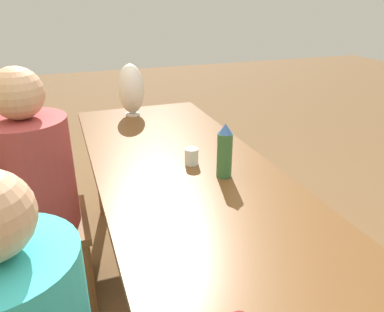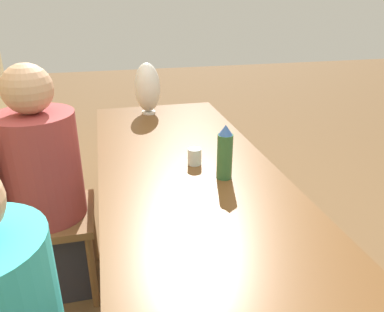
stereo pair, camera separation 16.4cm
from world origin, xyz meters
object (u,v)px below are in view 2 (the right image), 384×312
water_bottle (225,153)px  person_far (47,181)px  vase (147,88)px  water_tumbler (195,156)px  chair_far (31,206)px

water_bottle → person_far: person_far is taller
water_bottle → vase: size_ratio=0.73×
water_bottle → water_tumbler: size_ratio=3.13×
water_bottle → vase: vase is taller
water_bottle → chair_far: bearing=68.6°
chair_far → person_far: size_ratio=0.82×
water_tumbler → person_far: bearing=75.8°
water_tumbler → chair_far: bearing=77.4°
water_tumbler → vase: size_ratio=0.23×
water_bottle → vase: (1.05, 0.20, 0.06)m
person_far → water_bottle: bearing=-113.7°
water_tumbler → vase: bearing=7.1°
vase → person_far: 0.96m
chair_far → water_tumbler: bearing=-102.6°
water_bottle → person_far: size_ratio=0.20×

